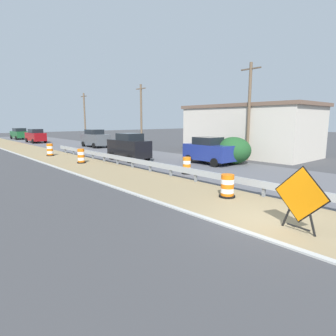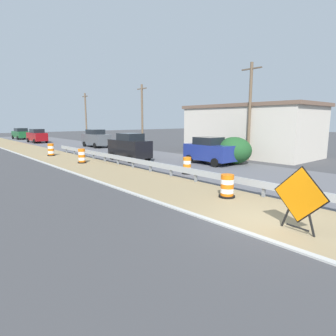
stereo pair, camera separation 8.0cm
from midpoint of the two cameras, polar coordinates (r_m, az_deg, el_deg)
The scene contains 19 objects.
ground_plane at distance 10.03m, azimuth 19.20°, elevation -10.21°, with size 160.00×160.00×0.00m, color #3D3D3F.
median_dirt_strip at distance 10.75m, azimuth 21.54°, elevation -9.00°, with size 4.12×120.00×0.01m, color #8E7A56.
curb_near_edge at distance 8.99m, azimuth 14.92°, elevation -12.30°, with size 0.20×120.00×0.11m, color #ADADA8.
guardrail_median at distance 12.49m, azimuth 22.76°, elevation -4.08°, with size 0.18×48.84×0.71m.
warning_sign_diamond at distance 9.29m, azimuth 25.16°, elevation -5.32°, with size 0.22×1.73×2.01m.
traffic_barrel_nearest at distance 12.57m, azimuth 11.97°, elevation -3.77°, with size 0.70×0.70×1.00m.
traffic_barrel_close at distance 17.70m, azimuth 3.97°, elevation 0.35°, with size 0.63×0.63×1.05m.
traffic_barrel_mid at distance 23.12m, azimuth -16.84°, elevation 2.21°, with size 0.66×0.66×1.12m.
traffic_barrel_far at distance 28.85m, azimuth -22.39°, elevation 3.32°, with size 0.69×0.69×1.15m.
car_lead_near_lane at distance 23.85m, azimuth -7.64°, elevation 4.23°, with size 1.93×4.20×2.25m.
car_trailing_near_lane at distance 21.93m, azimuth 8.44°, elevation 3.49°, with size 2.08×4.03×2.04m.
car_lead_far_lane at distance 56.61m, azimuth -27.42°, elevation 6.16°, with size 2.27×4.47×1.95m.
car_mid_far_lane at distance 36.62m, azimuth -14.19°, elevation 5.82°, with size 2.15×4.65×2.18m.
car_trailing_far_lane at distance 46.84m, azimuth -24.80°, elevation 5.90°, with size 1.98×4.68×2.03m.
roadside_shop_near at distance 28.24m, azimuth 16.27°, elevation 7.33°, with size 6.40×12.15×4.74m.
utility_pole_near at distance 24.38m, azimuth 16.19°, elevation 11.01°, with size 0.24×1.80×7.84m.
utility_pole_mid at distance 34.63m, azimuth -5.14°, elevation 10.51°, with size 0.24×1.80×7.48m.
utility_pole_far at distance 47.28m, azimuth -16.12°, elevation 9.92°, with size 0.24×1.80×7.47m.
bush_roadside at distance 22.25m, azimuth 13.21°, elevation 3.45°, with size 2.67×2.67×2.06m, color #1E4C23.
Camera 2 is at (-8.24, -4.65, 3.31)m, focal length 30.33 mm.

